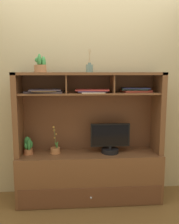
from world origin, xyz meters
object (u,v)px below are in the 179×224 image
object	(u,v)px
tv_monitor	(110,140)
potted_fern	(28,146)
media_console	(89,163)
potted_succulent	(41,66)
magazine_stack_left	(92,91)
magazine_stack_centre	(45,91)
magazine_stack_right	(135,90)
diffuser_bottle	(89,68)
potted_orchid	(55,149)

from	to	relation	value
tv_monitor	potted_fern	distance (m)	0.97
media_console	potted_succulent	world-z (taller)	potted_succulent
media_console	magazine_stack_left	distance (m)	0.88
magazine_stack_centre	magazine_stack_right	bearing A→B (deg)	4.48
media_console	diffuser_bottle	distance (m)	1.13
tv_monitor	potted_fern	world-z (taller)	tv_monitor
magazine_stack_left	magazine_stack_centre	bearing A→B (deg)	-179.86
potted_orchid	potted_succulent	size ratio (longest dim) A/B	1.64
magazine_stack_left	potted_succulent	xyz separation A→B (m)	(-0.58, 0.06, 0.28)
potted_orchid	magazine_stack_left	xyz separation A→B (m)	(0.44, -0.07, 0.70)
potted_orchid	magazine_stack_left	size ratio (longest dim) A/B	0.85
tv_monitor	magazine_stack_left	size ratio (longest dim) A/B	1.19
potted_fern	magazine_stack_centre	xyz separation A→B (m)	(0.21, -0.06, 0.65)
potted_succulent	diffuser_bottle	bearing A→B (deg)	-0.63
diffuser_bottle	potted_succulent	bearing A→B (deg)	179.37
tv_monitor	diffuser_bottle	size ratio (longest dim) A/B	1.79
magazine_stack_right	diffuser_bottle	distance (m)	0.60
magazine_stack_left	potted_fern	bearing A→B (deg)	175.31
magazine_stack_right	tv_monitor	bearing A→B (deg)	-170.58
magazine_stack_left	potted_succulent	bearing A→B (deg)	174.00
tv_monitor	magazine_stack_right	xyz separation A→B (m)	(0.30, 0.05, 0.59)
potted_fern	magazine_stack_left	distance (m)	0.99
potted_fern	magazine_stack_centre	bearing A→B (deg)	-16.28
potted_succulent	potted_orchid	bearing A→B (deg)	5.31
media_console	potted_fern	xyz separation A→B (m)	(-0.72, 0.00, 0.23)
tv_monitor	diffuser_bottle	xyz separation A→B (m)	(-0.24, 0.02, 0.85)
tv_monitor	potted_orchid	distance (m)	0.66
media_console	potted_succulent	distance (m)	1.28
potted_succulent	media_console	bearing A→B (deg)	-0.29
potted_fern	magazine_stack_centre	distance (m)	0.68
tv_monitor	potted_fern	xyz separation A→B (m)	(-0.96, 0.03, -0.05)
potted_fern	magazine_stack_centre	world-z (taller)	magazine_stack_centre
media_console	magazine_stack_right	distance (m)	1.03
potted_orchid	potted_succulent	world-z (taller)	potted_succulent
magazine_stack_centre	diffuser_bottle	world-z (taller)	diffuser_bottle
magazine_stack_right	potted_succulent	size ratio (longest dim) A/B	1.73
tv_monitor	diffuser_bottle	distance (m)	0.88
potted_orchid	magazine_stack_centre	size ratio (longest dim) A/B	0.75
media_console	potted_succulent	bearing A→B (deg)	179.71
tv_monitor	magazine_stack_centre	world-z (taller)	magazine_stack_centre
tv_monitor	potted_orchid	xyz separation A→B (m)	(-0.65, 0.04, -0.11)
media_console	diffuser_bottle	xyz separation A→B (m)	(0.00, -0.00, 1.13)
diffuser_bottle	media_console	bearing A→B (deg)	90.00
potted_succulent	magazine_stack_centre	bearing A→B (deg)	-55.09
potted_fern	tv_monitor	bearing A→B (deg)	-1.79
potted_orchid	magazine_stack_left	bearing A→B (deg)	-9.61
potted_orchid	potted_fern	size ratio (longest dim) A/B	1.59
media_console	potted_fern	size ratio (longest dim) A/B	8.14
potted_fern	media_console	bearing A→B (deg)	-0.28
magazine_stack_centre	diffuser_bottle	xyz separation A→B (m)	(0.51, 0.06, 0.25)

